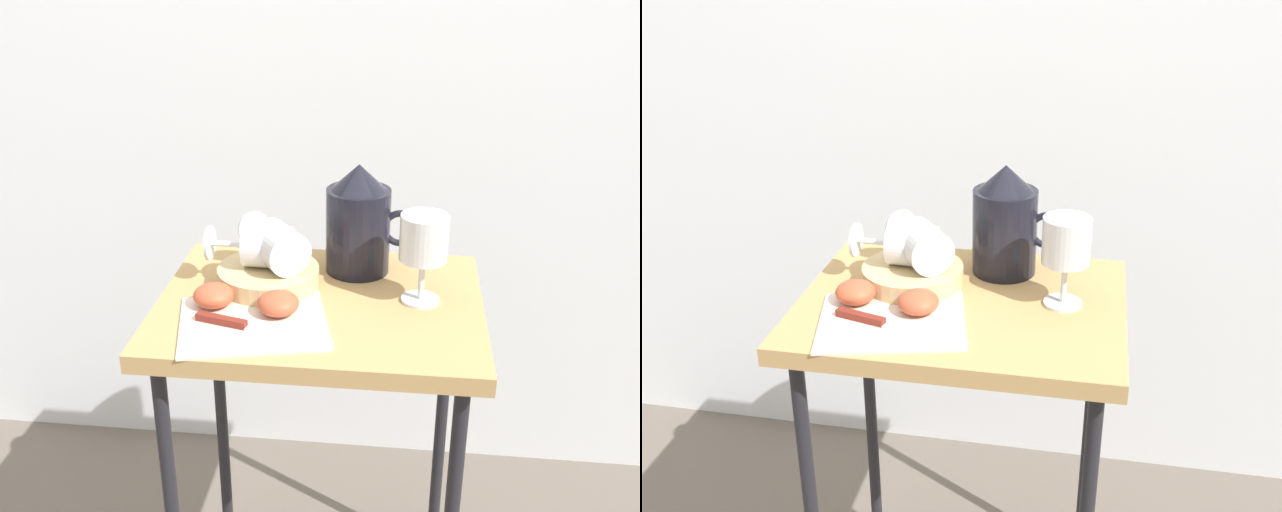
# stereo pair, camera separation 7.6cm
# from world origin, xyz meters

# --- Properties ---
(curtain_drape) EXTENTS (2.40, 0.03, 1.91)m
(curtain_drape) POSITION_xyz_m (0.00, 0.54, 0.95)
(curtain_drape) COLOR white
(curtain_drape) RESTS_ON ground_plane
(table) EXTENTS (0.54, 0.42, 0.71)m
(table) POSITION_xyz_m (0.00, 0.00, 0.63)
(table) COLOR tan
(table) RESTS_ON ground_plane
(linen_napkin) EXTENTS (0.27, 0.24, 0.00)m
(linen_napkin) POSITION_xyz_m (-0.09, -0.09, 0.71)
(linen_napkin) COLOR silver
(linen_napkin) RESTS_ON table
(basket_tray) EXTENTS (0.17, 0.17, 0.03)m
(basket_tray) POSITION_xyz_m (-0.09, 0.04, 0.73)
(basket_tray) COLOR tan
(basket_tray) RESTS_ON table
(pitcher) EXTENTS (0.17, 0.11, 0.20)m
(pitcher) POSITION_xyz_m (0.05, 0.13, 0.79)
(pitcher) COLOR black
(pitcher) RESTS_ON table
(wine_glass_upright) EXTENTS (0.08, 0.08, 0.15)m
(wine_glass_upright) POSITION_xyz_m (0.17, 0.02, 0.81)
(wine_glass_upright) COLOR silver
(wine_glass_upright) RESTS_ON table
(wine_glass_tipped_near) EXTENTS (0.15, 0.08, 0.07)m
(wine_glass_tipped_near) POSITION_xyz_m (-0.10, 0.05, 0.78)
(wine_glass_tipped_near) COLOR silver
(wine_glass_tipped_near) RESTS_ON basket_tray
(wine_glass_tipped_far) EXTENTS (0.14, 0.16, 0.08)m
(wine_glass_tipped_far) POSITION_xyz_m (-0.08, 0.05, 0.78)
(wine_glass_tipped_far) COLOR silver
(wine_glass_tipped_far) RESTS_ON basket_tray
(apple_half_left) EXTENTS (0.07, 0.07, 0.04)m
(apple_half_left) POSITION_xyz_m (-0.17, -0.05, 0.73)
(apple_half_left) COLOR #C15133
(apple_half_left) RESTS_ON linen_napkin
(apple_half_right) EXTENTS (0.07, 0.07, 0.04)m
(apple_half_right) POSITION_xyz_m (-0.06, -0.06, 0.73)
(apple_half_right) COLOR #C15133
(apple_half_right) RESTS_ON linen_napkin
(knife) EXTENTS (0.22, 0.07, 0.01)m
(knife) POSITION_xyz_m (-0.11, -0.11, 0.72)
(knife) COLOR silver
(knife) RESTS_ON linen_napkin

